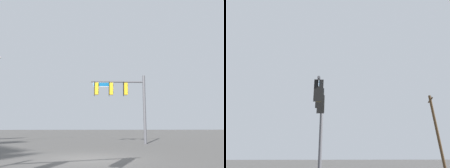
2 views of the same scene
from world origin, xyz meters
TOP-DOWN VIEW (x-y plane):
  - signal_pole_near at (-3.94, -8.83)m, footprint 4.95×1.00m
  - utility_pole at (-11.06, 5.78)m, footprint 2.00×1.01m

SIDE VIEW (x-z plane):
  - signal_pole_near at x=-3.94m, z-range 1.21..7.39m
  - utility_pole at x=-11.06m, z-range 0.14..9.07m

